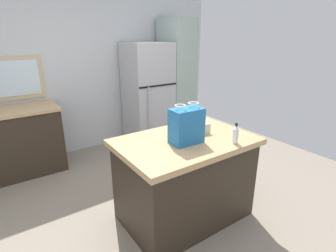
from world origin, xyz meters
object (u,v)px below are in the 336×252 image
bottle (236,134)px  tall_cabinet (176,80)px  refrigerator (148,95)px  kitchen_island (185,179)px  shopping_bag (186,126)px  small_box (201,128)px

bottle → tall_cabinet: bearing=66.0°
refrigerator → tall_cabinet: (0.60, 0.00, 0.19)m
refrigerator → bottle: bearing=-100.6°
kitchen_island → bottle: bearing=-46.8°
kitchen_island → shopping_bag: shopping_bag is taller
kitchen_island → bottle: bottle is taller
shopping_bag → bottle: 0.46m
refrigerator → small_box: 2.01m
tall_cabinet → shopping_bag: 2.50m
small_box → tall_cabinet: bearing=60.2°
refrigerator → shopping_bag: size_ratio=4.57×
kitchen_island → bottle: (0.32, -0.34, 0.52)m
small_box → bottle: bottle is taller
kitchen_island → shopping_bag: size_ratio=3.51×
tall_cabinet → small_box: (-1.11, -1.94, -0.12)m
shopping_bag → kitchen_island: bearing=55.0°
tall_cabinet → shopping_bag: size_ratio=5.59×
refrigerator → shopping_bag: (-0.80, -2.06, 0.19)m
tall_cabinet → bottle: (-1.04, -2.34, -0.08)m
tall_cabinet → refrigerator: bearing=-180.0°
tall_cabinet → kitchen_island: bearing=-124.3°
kitchen_island → tall_cabinet: 2.49m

